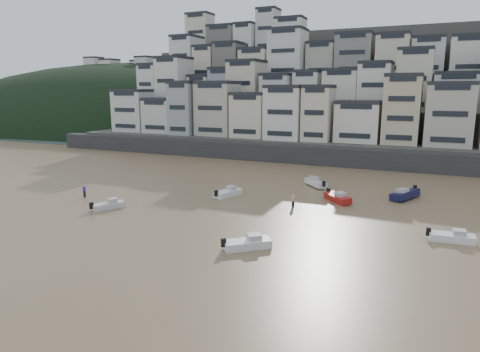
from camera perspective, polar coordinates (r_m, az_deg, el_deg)
The scene contains 14 objects.
ground at distance 34.44m, azimuth -29.10°, elevation -15.14°, with size 400.00×400.00×0.00m, color #906F4D.
sea_strip at distance 212.34m, azimuth -15.52°, elevation 7.08°, with size 340.00×340.00×0.00m, color slate.
harbor_wall at distance 85.08m, azimuth 13.48°, elevation 2.44°, with size 140.00×3.00×3.50m, color #38383A.
hillside at distance 122.97m, azimuth 19.59°, elevation 10.05°, with size 141.04×66.00×50.00m.
headland at distance 195.15m, azimuth -13.99°, elevation 6.81°, with size 216.00×135.00×53.33m.
boat_i at distance 62.24m, azimuth 21.16°, elevation -2.14°, with size 5.91×1.93×1.61m, color #121339, non-canonical shape.
boat_e at distance 58.04m, azimuth 12.88°, elevation -2.70°, with size 5.12×1.67×1.40m, color #9F1813, non-canonical shape.
boat_j at distance 55.81m, azimuth -17.20°, elevation -3.60°, with size 4.34×1.42×1.18m, color silver, non-canonical shape.
boat_h at distance 66.49m, azimuth 10.08°, elevation -0.78°, with size 5.23×1.71×1.43m, color silver, non-canonical shape.
boat_f at distance 59.43m, azimuth -1.62°, elevation -2.10°, with size 4.95×1.62×1.35m, color white, non-canonical shape.
boat_d at distance 46.84m, azimuth 26.43°, elevation -7.14°, with size 4.51×1.48×1.23m, color white, non-canonical shape.
boat_a at distance 40.24m, azimuth 0.99°, elevation -8.79°, with size 4.88×1.60×1.33m, color white, non-canonical shape.
person_blue at distance 62.78m, azimuth -20.05°, elevation -1.88°, with size 0.44×0.44×1.74m, color #3B1CD4, non-canonical shape.
person_pink at distance 54.25m, azimuth 7.09°, elevation -3.29°, with size 0.44×0.44×1.74m, color #CB9F8F, non-canonical shape.
Camera 1 is at (25.76, -17.62, 14.57)m, focal length 32.00 mm.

